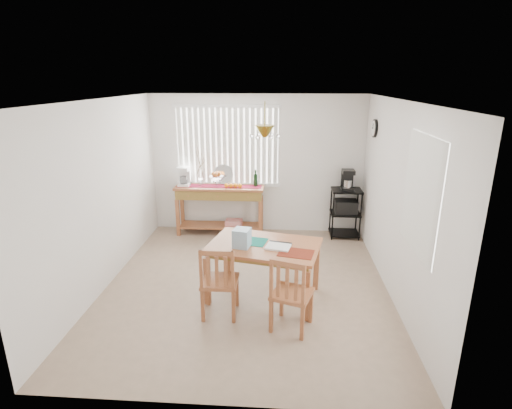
# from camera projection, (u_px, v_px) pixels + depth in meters

# --- Properties ---
(ground) EXTENTS (4.00, 4.50, 0.01)m
(ground) POSITION_uv_depth(u_px,v_px,m) (247.00, 285.00, 5.79)
(ground) COLOR tan
(room_shell) EXTENTS (4.20, 4.70, 2.70)m
(room_shell) POSITION_uv_depth(u_px,v_px,m) (246.00, 170.00, 5.29)
(room_shell) COLOR white
(room_shell) RESTS_ON ground
(sideboard) EXTENTS (1.66, 0.47, 0.93)m
(sideboard) POSITION_uv_depth(u_px,v_px,m) (220.00, 198.00, 7.52)
(sideboard) COLOR #A96139
(sideboard) RESTS_ON ground
(sideboard_items) EXTENTS (1.58, 0.40, 0.71)m
(sideboard_items) POSITION_uv_depth(u_px,v_px,m) (206.00, 178.00, 7.44)
(sideboard_items) COLOR maroon
(sideboard_items) RESTS_ON sideboard
(wire_cart) EXTENTS (0.54, 0.43, 0.92)m
(wire_cart) POSITION_uv_depth(u_px,v_px,m) (345.00, 208.00, 7.41)
(wire_cart) COLOR black
(wire_cart) RESTS_ON ground
(cart_items) EXTENTS (0.22, 0.26, 0.38)m
(cart_items) POSITION_uv_depth(u_px,v_px,m) (347.00, 180.00, 7.26)
(cart_items) COLOR black
(cart_items) RESTS_ON wire_cart
(dining_table) EXTENTS (1.60, 1.21, 0.77)m
(dining_table) POSITION_uv_depth(u_px,v_px,m) (264.00, 251.00, 5.29)
(dining_table) COLOR #A96139
(dining_table) RESTS_ON ground
(table_items) EXTENTS (1.09, 0.74, 0.25)m
(table_items) POSITION_uv_depth(u_px,v_px,m) (251.00, 240.00, 5.16)
(table_items) COLOR #157B6B
(table_items) RESTS_ON dining_table
(chair_left) EXTENTS (0.44, 0.44, 0.95)m
(chair_left) POSITION_uv_depth(u_px,v_px,m) (219.00, 282.00, 4.91)
(chair_left) COLOR #A96139
(chair_left) RESTS_ON ground
(chair_right) EXTENTS (0.56, 0.56, 0.95)m
(chair_right) POSITION_uv_depth(u_px,v_px,m) (291.00, 294.00, 4.62)
(chair_right) COLOR #A96139
(chair_right) RESTS_ON ground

